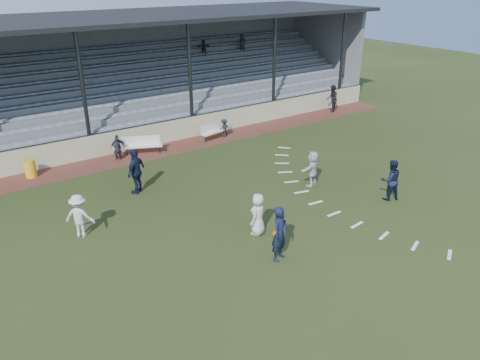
# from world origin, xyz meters

# --- Properties ---
(ground) EXTENTS (90.00, 90.00, 0.00)m
(ground) POSITION_xyz_m (0.00, 0.00, 0.00)
(ground) COLOR #2A3515
(ground) RESTS_ON ground
(cinder_track) EXTENTS (34.00, 2.00, 0.02)m
(cinder_track) POSITION_xyz_m (0.00, 10.50, 0.01)
(cinder_track) COLOR #592B23
(cinder_track) RESTS_ON ground
(retaining_wall) EXTENTS (34.00, 0.18, 1.20)m
(retaining_wall) POSITION_xyz_m (0.00, 11.55, 0.60)
(retaining_wall) COLOR beige
(retaining_wall) RESTS_ON ground
(bench_left) EXTENTS (1.99, 1.26, 0.95)m
(bench_left) POSITION_xyz_m (-0.63, 10.63, 0.58)
(bench_left) COLOR silver
(bench_left) RESTS_ON cinder_track
(bench_right) EXTENTS (2.04, 0.87, 0.95)m
(bench_right) POSITION_xyz_m (3.85, 10.53, 0.58)
(bench_right) COLOR silver
(bench_right) RESTS_ON cinder_track
(trash_bin) EXTENTS (0.52, 0.52, 0.84)m
(trash_bin) POSITION_xyz_m (-6.20, 10.77, 0.44)
(trash_bin) COLOR yellow
(trash_bin) RESTS_ON cinder_track
(football) EXTENTS (0.24, 0.24, 0.24)m
(football) POSITION_xyz_m (-0.18, -0.02, 0.12)
(football) COLOR #C5530B
(football) RESTS_ON ground
(player_white_lead) EXTENTS (0.94, 0.83, 1.61)m
(player_white_lead) POSITION_xyz_m (-0.57, 0.54, 0.81)
(player_white_lead) COLOR silver
(player_white_lead) RESTS_ON ground
(player_navy_lead) EXTENTS (0.83, 0.71, 1.94)m
(player_navy_lead) POSITION_xyz_m (-0.97, -1.19, 0.97)
(player_navy_lead) COLOR #121832
(player_navy_lead) RESTS_ON ground
(player_navy_mid) EXTENTS (1.04, 0.93, 1.78)m
(player_navy_mid) POSITION_xyz_m (5.70, -0.35, 0.89)
(player_navy_mid) COLOR #121832
(player_navy_mid) RESTS_ON ground
(player_white_wing) EXTENTS (1.21, 1.16, 1.66)m
(player_white_wing) POSITION_xyz_m (-5.95, 4.09, 0.83)
(player_white_wing) COLOR silver
(player_white_wing) RESTS_ON ground
(player_navy_wing) EXTENTS (1.25, 1.07, 2.00)m
(player_navy_wing) POSITION_xyz_m (-2.76, 6.37, 1.00)
(player_navy_wing) COLOR #121832
(player_navy_wing) RESTS_ON ground
(player_white_back) EXTENTS (1.57, 1.00, 1.62)m
(player_white_back) POSITION_xyz_m (4.02, 2.58, 0.81)
(player_white_back) COLOR silver
(player_white_back) RESTS_ON ground
(official) EXTENTS (1.10, 1.11, 1.81)m
(official) POSITION_xyz_m (13.38, 10.69, 0.92)
(official) COLOR black
(official) RESTS_ON cinder_track
(sub_left_near) EXTENTS (0.47, 0.32, 1.23)m
(sub_left_near) POSITION_xyz_m (-2.04, 10.48, 0.63)
(sub_left_near) COLOR black
(sub_left_near) RESTS_ON cinder_track
(sub_left_far) EXTENTS (0.78, 0.50, 1.23)m
(sub_left_far) POSITION_xyz_m (-1.89, 10.74, 0.64)
(sub_left_far) COLOR black
(sub_left_far) RESTS_ON cinder_track
(sub_right) EXTENTS (0.72, 0.46, 1.07)m
(sub_right) POSITION_xyz_m (4.41, 10.42, 0.55)
(sub_right) COLOR black
(sub_right) RESTS_ON cinder_track
(grandstand) EXTENTS (34.60, 9.00, 6.61)m
(grandstand) POSITION_xyz_m (0.01, 16.26, 2.20)
(grandstand) COLOR slate
(grandstand) RESTS_ON ground
(penalty_arc) EXTENTS (3.89, 14.63, 0.01)m
(penalty_arc) POSITION_xyz_m (4.12, 0.00, 0.01)
(penalty_arc) COLOR white
(penalty_arc) RESTS_ON ground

